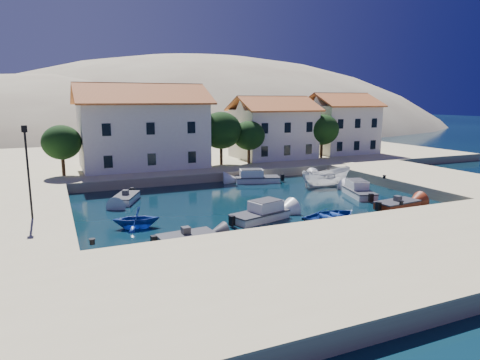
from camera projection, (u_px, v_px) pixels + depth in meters
name	position (u px, v px, depth m)	size (l,w,h in m)	color
ground	(318.00, 234.00, 28.71)	(400.00, 400.00, 0.00)	black
quay_south	(381.00, 256.00, 23.22)	(52.00, 12.00, 1.00)	#C3B285
quay_east	(426.00, 179.00, 45.74)	(11.00, 20.00, 1.00)	#C3B285
quay_west	(11.00, 220.00, 30.06)	(8.00, 20.00, 1.00)	#C3B285
quay_north	(185.00, 157.00, 63.57)	(80.00, 36.00, 1.00)	#C3B285
hills	(168.00, 192.00, 152.36)	(254.00, 176.00, 99.00)	gray
building_left	(142.00, 125.00, 50.40)	(14.70, 9.45, 9.70)	silver
building_mid	(273.00, 127.00, 58.58)	(10.50, 8.40, 8.30)	silver
building_right	(340.00, 123.00, 64.20)	(9.45, 8.40, 8.80)	silver
trees	(233.00, 133.00, 52.49)	(37.30, 5.30, 6.45)	#382314
lamppost	(27.00, 163.00, 28.07)	(0.35, 0.25, 6.22)	black
bollards	(321.00, 201.00, 33.08)	(29.36, 9.56, 0.30)	black
motorboat_grey_sw	(186.00, 238.00, 26.77)	(3.64, 1.86, 1.25)	#38393E
cabin_cruiser_south	(260.00, 214.00, 31.85)	(4.91, 3.13, 1.60)	silver
rowboat_south	(332.00, 221.00, 31.78)	(3.36, 4.70, 0.97)	navy
motorboat_red_se	(397.00, 205.00, 35.39)	(4.08, 2.21, 1.25)	maroon
cabin_cruiser_east	(359.00, 191.00, 39.77)	(3.00, 4.77, 1.60)	silver
boat_east	(326.00, 187.00, 44.21)	(2.11, 5.61, 2.16)	silver
motorboat_white_ne	(314.00, 178.00, 47.46)	(3.06, 3.83, 1.25)	silver
rowboat_west	(137.00, 228.00, 30.03)	(2.74, 3.17, 1.67)	navy
motorboat_white_west	(126.00, 198.00, 37.68)	(3.11, 4.14, 1.25)	silver
cabin_cruiser_north	(257.00, 178.00, 46.62)	(5.16, 3.39, 1.60)	silver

